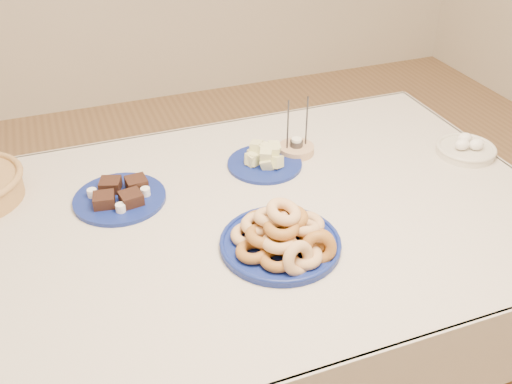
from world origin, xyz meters
TOP-DOWN VIEW (x-y plane):
  - dining_table at (0.00, 0.00)m, footprint 1.71×1.11m
  - donut_platter at (0.03, -0.17)m, footprint 0.36×0.36m
  - melon_plate at (0.13, 0.22)m, footprint 0.29×0.29m
  - brownie_plate at (-0.32, 0.19)m, footprint 0.29×0.29m
  - candle_holder at (0.25, 0.26)m, footprint 0.12×0.12m
  - egg_bowl at (0.76, 0.06)m, footprint 0.21×0.21m

SIDE VIEW (x-z plane):
  - dining_table at x=0.00m, z-range 0.27..1.02m
  - brownie_plate at x=-0.32m, z-range 0.74..0.79m
  - candle_holder at x=0.25m, z-range 0.67..0.86m
  - egg_bowl at x=0.76m, z-range 0.74..0.80m
  - melon_plate at x=0.13m, z-range 0.73..0.81m
  - donut_platter at x=0.03m, z-range 0.72..0.86m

